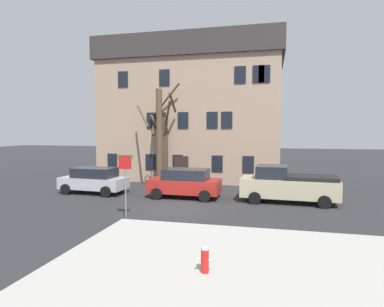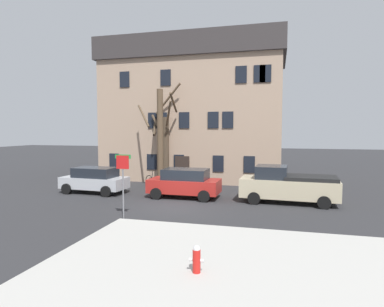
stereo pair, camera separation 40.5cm
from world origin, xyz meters
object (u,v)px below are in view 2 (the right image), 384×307
Objects in this scene: building_main at (195,110)px; tree_bare_mid at (161,133)px; tree_bare_near at (165,145)px; car_red_wagon at (185,183)px; bicycle_leaning at (154,180)px; pickup_truck_beige at (288,185)px; car_silver_wagon at (95,180)px; fire_hydrant at (197,258)px; street_sign_pole at (123,175)px.

building_main reaches higher than tree_bare_mid.
tree_bare_near reaches higher than car_red_wagon.
tree_bare_mid reaches higher than tree_bare_near.
car_red_wagon is 5.05m from bicycle_leaning.
pickup_truck_beige is 10.02m from bicycle_leaning.
car_silver_wagon is 2.63× the size of bicycle_leaning.
pickup_truck_beige is 6.93× the size of fire_hydrant.
building_main is 2.77× the size of pickup_truck_beige.
tree_bare_mid is 15.54m from fire_hydrant.
fire_hydrant is 15.53m from bicycle_leaning.
car_red_wagon is at bearing -47.76° from bicycle_leaning.
bicycle_leaning is at bearing 54.69° from car_silver_wagon.
tree_bare_near is 1.57m from tree_bare_mid.
car_silver_wagon is 1.01× the size of car_red_wagon.
fire_hydrant is 6.85m from street_sign_pole.
fire_hydrant is 0.47× the size of bicycle_leaning.
tree_bare_near reaches higher than street_sign_pole.
car_red_wagon is 5.52× the size of fire_hydrant.
car_silver_wagon reaches higher than fire_hydrant.
building_main reaches higher than car_silver_wagon.
tree_bare_mid reaches higher than bicycle_leaning.
building_main is 19.17× the size of fire_hydrant.
pickup_truck_beige is (5.96, 0.11, 0.09)m from car_red_wagon.
car_red_wagon is 5.96m from pickup_truck_beige.
pickup_truck_beige is at bearing 0.71° from car_silver_wagon.
fire_hydrant is (4.80, -19.04, -5.25)m from building_main.
pickup_truck_beige is 1.81× the size of street_sign_pole.
tree_bare_near is 1.07× the size of pickup_truck_beige.
building_main is at bearing 104.15° from fire_hydrant.
car_silver_wagon is at bearing -117.20° from building_main.
tree_bare_near is 1.94× the size of street_sign_pole.
building_main reaches higher than tree_bare_near.
street_sign_pole is at bearing -49.19° from car_silver_wagon.
pickup_truck_beige is at bearing 37.52° from street_sign_pole.
tree_bare_mid reaches higher than car_silver_wagon.
car_red_wagon is at bearing -80.01° from building_main.
bicycle_leaning is at bearing 102.53° from street_sign_pole.
tree_bare_mid is at bearing 113.62° from fire_hydrant.
street_sign_pole is at bearing -77.47° from bicycle_leaning.
street_sign_pole reaches higher than car_silver_wagon.
tree_bare_near is 2.87m from bicycle_leaning.
tree_bare_mid is at bearing 128.16° from car_red_wagon.
tree_bare_near is at bearing 120.72° from car_red_wagon.
tree_bare_near is 10.52m from street_sign_pole.
tree_bare_mid is at bearing -104.05° from building_main.
street_sign_pole is 1.81× the size of bicycle_leaning.
car_red_wagon is 0.80× the size of pickup_truck_beige.
car_silver_wagon is at bearing -131.59° from tree_bare_mid.
car_silver_wagon is at bearing -179.64° from car_red_wagon.
pickup_truck_beige is 9.25m from street_sign_pole.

